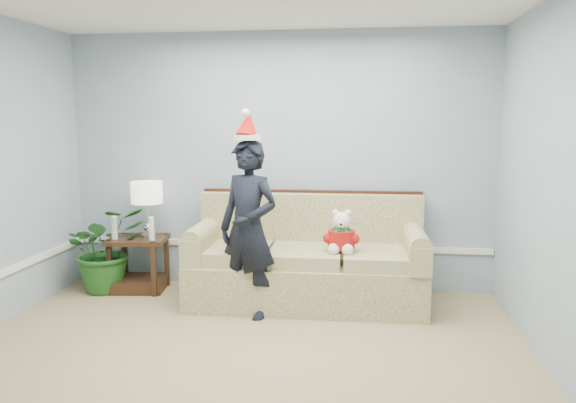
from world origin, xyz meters
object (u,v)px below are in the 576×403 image
Objects in this scene: side_table at (139,269)px; table_lamp at (147,195)px; sofa at (307,264)px; man at (249,229)px; teddy_bear at (341,237)px; houseplant at (105,249)px.

table_lamp is at bearing 28.44° from side_table.
sofa reaches higher than side_table.
man reaches higher than sofa.
sofa is 0.81m from man.
man is at bearing -24.25° from side_table.
sofa reaches higher than teddy_bear.
sofa is 1.41× the size of man.
side_table is at bearing 172.01° from teddy_bear.
side_table is 1.11× the size of table_lamp.
houseplant is at bearing 174.56° from teddy_bear.
houseplant is (-2.14, 0.05, 0.07)m from sofa.
teddy_bear is (0.34, -0.22, 0.33)m from sofa.
side_table is 1.56m from man.
side_table is at bearing 10.37° from houseplant.
sofa is 2.14m from houseplant.
table_lamp is 2.10m from teddy_bear.
table_lamp is 0.72m from houseplant.
sofa is 5.57× the size of teddy_bear.
table_lamp is (-1.70, 0.16, 0.64)m from sofa.
side_table is at bearing 175.29° from sofa.
table_lamp is at bearing 14.69° from houseplant.
sofa is 0.52m from teddy_bear.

